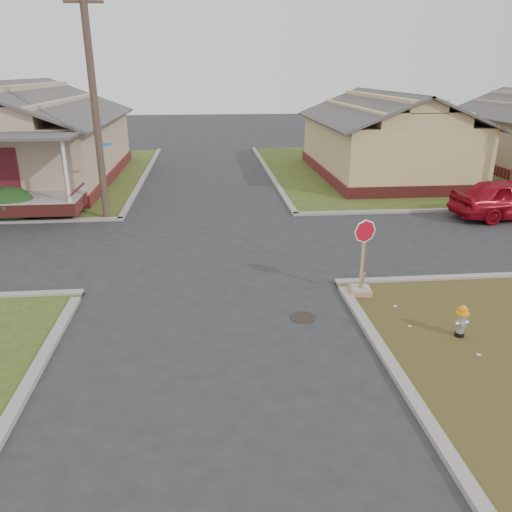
{
  "coord_description": "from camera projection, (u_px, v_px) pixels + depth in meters",
  "views": [
    {
      "loc": [
        -0.03,
        -11.32,
        5.73
      ],
      "look_at": [
        1.18,
        1.0,
        1.1
      ],
      "focal_mm": 35.0,
      "sensor_mm": 36.0,
      "label": 1
    }
  ],
  "objects": [
    {
      "name": "curbs",
      "position": [
        211.0,
        247.0,
        17.22
      ],
      "size": [
        80.0,
        40.0,
        0.12
      ],
      "primitive_type": null,
      "color": "gray",
      "rests_on": "ground"
    },
    {
      "name": "hedge_right",
      "position": [
        11.0,
        204.0,
        20.03
      ],
      "size": [
        1.63,
        1.34,
        1.25
      ],
      "primitive_type": "ellipsoid",
      "color": "#1A3814",
      "rests_on": "verge_far_left"
    },
    {
      "name": "stop_sign",
      "position": [
        361.0,
        278.0,
        13.36
      ],
      "size": [
        0.59,
        0.58,
        2.09
      ],
      "rotation": [
        0.0,
        0.0,
        -0.12
      ],
      "color": "#9D7255",
      "rests_on": "ground"
    },
    {
      "name": "side_house_yellow",
      "position": [
        385.0,
        137.0,
        28.09
      ],
      "size": [
        7.6,
        11.6,
        4.7
      ],
      "color": "maroon",
      "rests_on": "ground"
    },
    {
      "name": "ground",
      "position": [
        213.0,
        312.0,
        12.56
      ],
      "size": [
        120.0,
        120.0,
        0.0
      ],
      "primitive_type": "plane",
      "color": "#272729",
      "rests_on": "ground"
    },
    {
      "name": "corner_house",
      "position": [
        17.0,
        139.0,
        26.4
      ],
      "size": [
        10.1,
        15.5,
        5.3
      ],
      "color": "maroon",
      "rests_on": "ground"
    },
    {
      "name": "fire_hydrant",
      "position": [
        462.0,
        319.0,
        11.2
      ],
      "size": [
        0.29,
        0.29,
        0.77
      ],
      "rotation": [
        0.0,
        0.0,
        0.14
      ],
      "color": "black",
      "rests_on": "ground"
    },
    {
      "name": "manhole",
      "position": [
        303.0,
        317.0,
        12.3
      ],
      "size": [
        0.64,
        0.64,
        0.01
      ],
      "primitive_type": "cylinder",
      "color": "black",
      "rests_on": "ground"
    },
    {
      "name": "utility_pole",
      "position": [
        94.0,
        100.0,
        18.84
      ],
      "size": [
        1.8,
        0.28,
        9.0
      ],
      "color": "#463328",
      "rests_on": "ground"
    },
    {
      "name": "red_sedan",
      "position": [
        510.0,
        199.0,
        20.32
      ],
      "size": [
        4.9,
        2.31,
        1.62
      ],
      "primitive_type": "imported",
      "rotation": [
        0.0,
        0.0,
        1.66
      ],
      "color": "#9F0B1A",
      "rests_on": "ground"
    }
  ]
}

